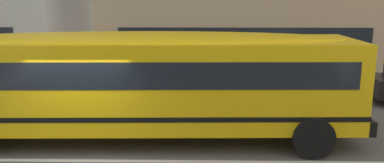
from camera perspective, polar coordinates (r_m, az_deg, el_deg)
The scene contains 4 objects.
ground_plane at distance 10.56m, azimuth -15.36°, elevation -10.69°, with size 400.00×400.00×0.00m, color #54514F.
sidewalk_far at distance 18.31m, azimuth -8.15°, elevation -0.56°, with size 120.00×3.00×0.01m, color gray.
lane_centreline at distance 10.56m, azimuth -15.36°, elevation -10.67°, with size 110.00×0.16×0.01m, color silver.
school_bus at distance 11.19m, azimuth -8.47°, elevation 0.59°, with size 13.62×3.24×3.03m.
Camera 1 is at (2.92, -9.31, 4.05)m, focal length 37.94 mm.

